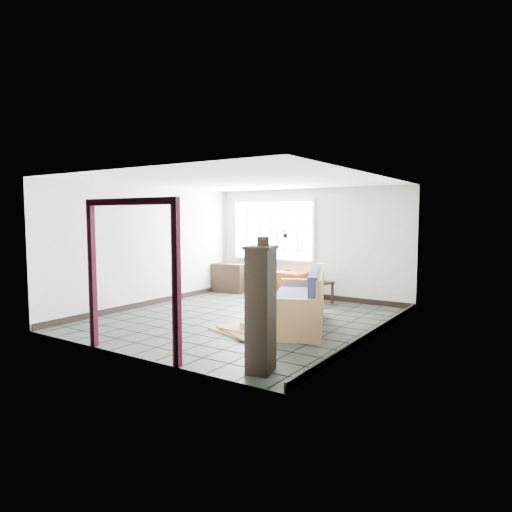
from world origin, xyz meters
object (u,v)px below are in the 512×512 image
Objects in this scene: armchair at (293,283)px; futon_sofa at (302,306)px; side_table at (321,285)px; tall_shelf at (261,309)px.

futon_sofa is at bearing 125.18° from armchair.
futon_sofa reaches higher than side_table.
futon_sofa reaches higher than armchair.
tall_shelf reaches higher than futon_sofa.
tall_shelf is (2.12, -4.69, 0.44)m from armchair.
tall_shelf reaches higher than side_table.
futon_sofa is 2.67m from armchair.
side_table is at bearing 173.06° from armchair.
side_table is 4.76m from tall_shelf.
tall_shelf is at bearing -98.12° from futon_sofa.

